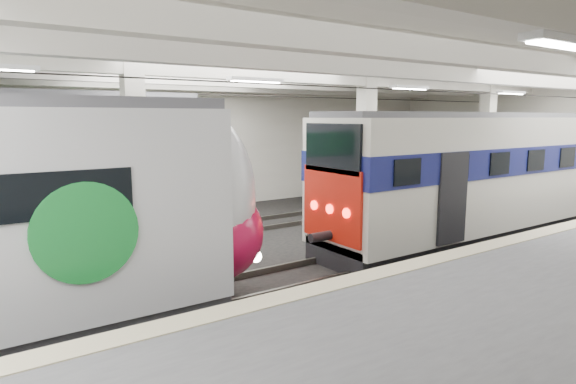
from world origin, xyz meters
TOP-DOWN VIEW (x-y plane):
  - station_hall at (0.00, -1.74)m, footprint 36.00×24.00m
  - older_rer at (7.10, 0.00)m, footprint 12.27×2.71m

SIDE VIEW (x-z plane):
  - older_rer at x=7.10m, z-range 0.10..4.20m
  - station_hall at x=0.00m, z-range 0.37..6.12m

